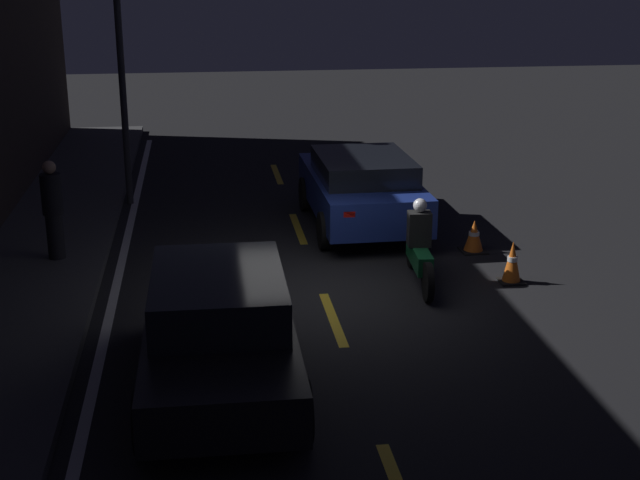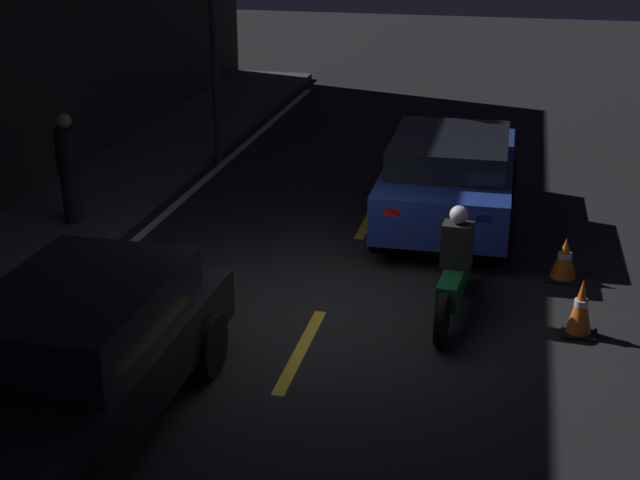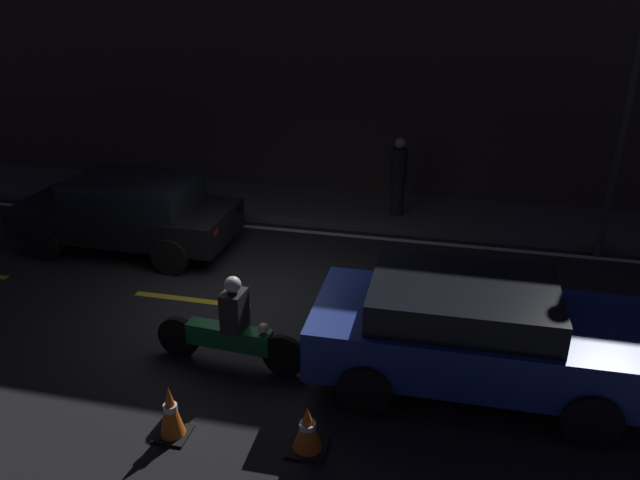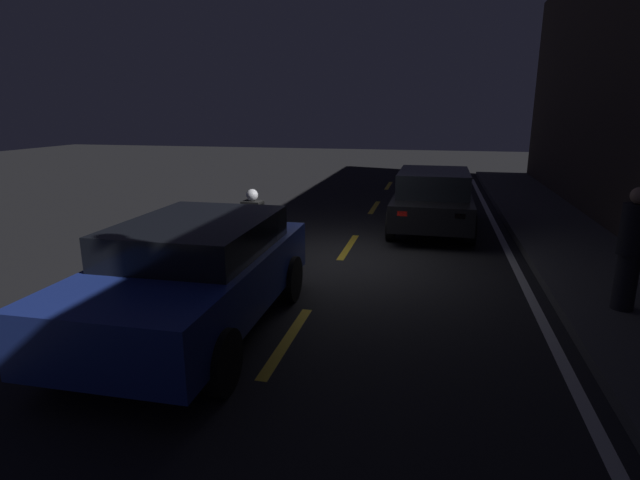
{
  "view_description": "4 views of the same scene",
  "coord_description": "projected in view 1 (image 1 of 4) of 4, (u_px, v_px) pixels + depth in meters",
  "views": [
    {
      "loc": [
        -12.74,
        1.8,
        4.99
      ],
      "look_at": [
        -0.08,
        0.06,
        0.91
      ],
      "focal_mm": 50.0,
      "sensor_mm": 36.0,
      "label": 1
    },
    {
      "loc": [
        -9.59,
        -2.2,
        4.83
      ],
      "look_at": [
        0.22,
        0.06,
        0.86
      ],
      "focal_mm": 50.0,
      "sensor_mm": 36.0,
      "label": 2
    },
    {
      "loc": [
        3.09,
        -8.28,
        5.03
      ],
      "look_at": [
        1.12,
        0.23,
        1.19
      ],
      "focal_mm": 35.0,
      "sensor_mm": 36.0,
      "label": 3
    },
    {
      "loc": [
        8.95,
        1.66,
        2.77
      ],
      "look_at": [
        1.32,
        -0.08,
        0.73
      ],
      "focal_mm": 28.0,
      "sensor_mm": 36.0,
      "label": 4
    }
  ],
  "objects": [
    {
      "name": "motorcycle",
      "position": [
        420.0,
        250.0,
        14.08
      ],
      "size": [
        2.16,
        0.38,
        1.37
      ],
      "rotation": [
        0.0,
        0.0,
        -0.07
      ],
      "color": "black",
      "rests_on": "ground"
    },
    {
      "name": "van_black",
      "position": [
        219.0,
        329.0,
        10.55
      ],
      "size": [
        4.12,
        1.9,
        1.43
      ],
      "rotation": [
        0.0,
        0.0,
        3.13
      ],
      "color": "black",
      "rests_on": "ground"
    },
    {
      "name": "lane_dash_c",
      "position": [
        333.0,
        319.0,
        12.83
      ],
      "size": [
        2.0,
        0.14,
        0.01
      ],
      "color": "gold",
      "rests_on": "ground"
    },
    {
      "name": "sedan_blue",
      "position": [
        361.0,
        187.0,
        16.95
      ],
      "size": [
        4.19,
        2.04,
        1.44
      ],
      "rotation": [
        0.0,
        0.0,
        0.01
      ],
      "color": "navy",
      "rests_on": "ground"
    },
    {
      "name": "lane_dash_e",
      "position": [
        277.0,
        174.0,
        21.32
      ],
      "size": [
        2.0,
        0.14,
        0.01
      ],
      "color": "gold",
      "rests_on": "ground"
    },
    {
      "name": "street_lamp",
      "position": [
        120.0,
        48.0,
        17.83
      ],
      "size": [
        0.28,
        0.28,
        5.76
      ],
      "color": "#333338",
      "rests_on": "ground"
    },
    {
      "name": "traffic_cone_near",
      "position": [
        512.0,
        262.0,
        14.18
      ],
      "size": [
        0.38,
        0.38,
        0.69
      ],
      "color": "black",
      "rests_on": "ground"
    },
    {
      "name": "ground_plane",
      "position": [
        323.0,
        294.0,
        13.78
      ],
      "size": [
        56.0,
        56.0,
        0.0
      ],
      "primitive_type": "plane",
      "color": "black"
    },
    {
      "name": "lane_dash_d",
      "position": [
        298.0,
        228.0,
        17.08
      ],
      "size": [
        2.0,
        0.14,
        0.01
      ],
      "color": "gold",
      "rests_on": "ground"
    },
    {
      "name": "raised_curb",
      "position": [
        22.0,
        304.0,
        13.17
      ],
      "size": [
        28.0,
        2.09,
        0.16
      ],
      "color": "#424244",
      "rests_on": "ground"
    },
    {
      "name": "lane_solid_kerb",
      "position": [
        112.0,
        304.0,
        13.36
      ],
      "size": [
        25.2,
        0.14,
        0.01
      ],
      "color": "silver",
      "rests_on": "ground"
    },
    {
      "name": "traffic_cone_mid",
      "position": [
        474.0,
        236.0,
        15.67
      ],
      "size": [
        0.44,
        0.44,
        0.58
      ],
      "color": "black",
      "rests_on": "ground"
    },
    {
      "name": "pedestrian",
      "position": [
        53.0,
        209.0,
        14.69
      ],
      "size": [
        0.34,
        0.34,
        1.66
      ],
      "color": "black",
      "rests_on": "raised_curb"
    }
  ]
}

